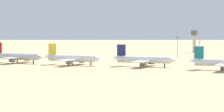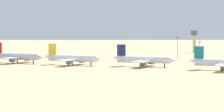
{
  "view_description": "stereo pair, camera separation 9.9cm",
  "coord_description": "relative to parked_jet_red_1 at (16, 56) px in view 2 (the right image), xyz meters",
  "views": [
    {
      "loc": [
        141.83,
        -298.77,
        24.81
      ],
      "look_at": [
        -2.07,
        12.88,
        6.0
      ],
      "focal_mm": 86.02,
      "sensor_mm": 36.0,
      "label": 1
    },
    {
      "loc": [
        141.92,
        -298.73,
        24.81
      ],
      "look_at": [
        -2.07,
        12.88,
        6.0
      ],
      "focal_mm": 86.02,
      "sensor_mm": 36.0,
      "label": 2
    }
  ],
  "objects": [
    {
      "name": "ground",
      "position": [
        69.93,
        -4.39,
        -4.59
      ],
      "size": [
        4000.0,
        4000.0,
        0.0
      ],
      "primitive_type": "plane",
      "color": "tan"
    },
    {
      "name": "ridge_far_west",
      "position": [
        -549.85,
        1080.4,
        59.32
      ],
      "size": [
        261.5,
        238.02,
        127.82
      ],
      "primitive_type": "pyramid",
      "rotation": [
        0.0,
        0.0,
        -0.14
      ],
      "color": "slate",
      "rests_on": "ground"
    },
    {
      "name": "ridge_west",
      "position": [
        -194.67,
        1091.31,
        62.45
      ],
      "size": [
        426.57,
        366.86,
        134.09
      ],
      "primitive_type": "pyramid",
      "rotation": [
        0.0,
        0.0,
        0.18
      ],
      "color": "slate",
      "rests_on": "ground"
    },
    {
      "name": "parked_jet_red_1",
      "position": [
        0.0,
        0.0,
        0.0
      ],
      "size": [
        42.35,
        35.47,
        14.02
      ],
      "rotation": [
        0.0,
        0.0,
        -0.02
      ],
      "color": "silver",
      "rests_on": "ground"
    },
    {
      "name": "parked_jet_yellow_2",
      "position": [
        44.16,
        -1.5,
        -0.07
      ],
      "size": [
        41.66,
        34.84,
        13.8
      ],
      "rotation": [
        0.0,
        0.0,
        -0.01
      ],
      "color": "white",
      "rests_on": "ground"
    },
    {
      "name": "parked_jet_navy_3",
      "position": [
        91.07,
        4.65,
        -0.11
      ],
      "size": [
        41.44,
        34.82,
        13.69
      ],
      "rotation": [
        0.0,
        0.0,
        0.05
      ],
      "color": "white",
      "rests_on": "ground"
    },
    {
      "name": "parked_jet_teal_4",
      "position": [
        142.81,
        -2.57,
        -0.14
      ],
      "size": [
        41.05,
        34.42,
        13.58
      ],
      "rotation": [
        0.0,
        0.0,
        0.03
      ],
      "color": "white",
      "rests_on": "ground"
    },
    {
      "name": "control_tower",
      "position": [
        68.56,
        194.84,
        8.25
      ],
      "size": [
        5.2,
        5.2,
        21.28
      ],
      "color": "#C6B793",
      "rests_on": "ground"
    },
    {
      "name": "light_pole_west",
      "position": [
        98.45,
        105.87,
        3.27
      ],
      "size": [
        1.8,
        0.5,
        13.38
      ],
      "color": "#59595E",
      "rests_on": "ground"
    },
    {
      "name": "light_pole_mid",
      "position": [
        81.08,
        103.97,
        4.83
      ],
      "size": [
        1.8,
        0.5,
        16.41
      ],
      "color": "#59595E",
      "rests_on": "ground"
    }
  ]
}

